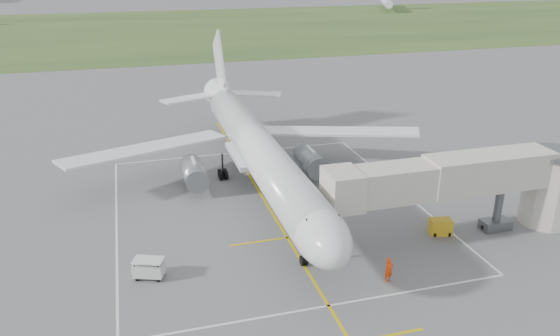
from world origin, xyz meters
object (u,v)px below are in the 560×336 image
object	(u,v)px
jet_bridge	(479,182)
baggage_cart	(149,268)
ramp_worker_wing	(188,177)
ramp_worker_nose	(389,270)
airliner	(257,149)
gpu_unit	(441,227)

from	to	relation	value
jet_bridge	baggage_cart	xyz separation A→B (m)	(-27.37, 0.46, -3.96)
jet_bridge	ramp_worker_wing	xyz separation A→B (m)	(-22.47, 17.01, -3.79)
ramp_worker_nose	airliner	bearing A→B (deg)	94.08
baggage_cart	ramp_worker_nose	xyz separation A→B (m)	(16.94, -5.33, 0.17)
gpu_unit	ramp_worker_nose	distance (m)	9.34
jet_bridge	ramp_worker_nose	world-z (taller)	jet_bridge
baggage_cart	ramp_worker_wing	size ratio (longest dim) A/B	1.32
airliner	ramp_worker_wing	distance (m)	8.06
ramp_worker_wing	jet_bridge	bearing A→B (deg)	171.39
ramp_worker_wing	ramp_worker_nose	bearing A→B (deg)	147.34
jet_bridge	ramp_worker_nose	bearing A→B (deg)	-155.00
jet_bridge	ramp_worker_nose	xyz separation A→B (m)	(-10.43, -4.86, -3.78)
jet_bridge	ramp_worker_wing	bearing A→B (deg)	142.88
jet_bridge	baggage_cart	world-z (taller)	jet_bridge
ramp_worker_nose	ramp_worker_wing	size ratio (longest dim) A/B	1.00
gpu_unit	ramp_worker_wing	bearing A→B (deg)	152.59
gpu_unit	baggage_cart	xyz separation A→B (m)	(-24.54, -0.10, 0.11)
jet_bridge	ramp_worker_wing	distance (m)	28.43
baggage_cart	ramp_worker_wing	world-z (taller)	ramp_worker_wing
airliner	jet_bridge	xyz separation A→B (m)	(15.72, -14.25, 0.35)
baggage_cart	gpu_unit	bearing A→B (deg)	20.99
airliner	ramp_worker_nose	bearing A→B (deg)	-74.53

